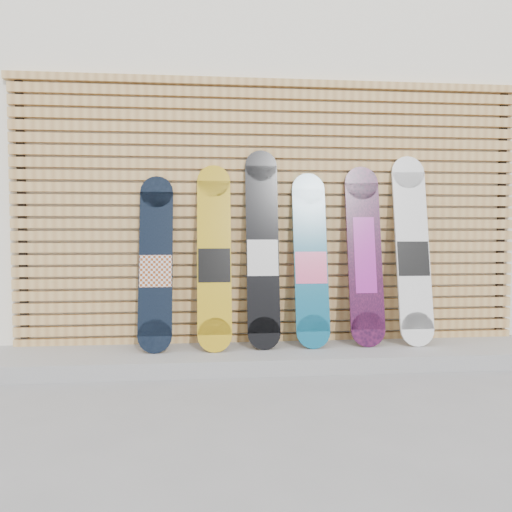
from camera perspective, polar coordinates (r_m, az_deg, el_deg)
The scene contains 10 objects.
ground at distance 3.41m, azimuth 6.68°, elevation -15.07°, with size 80.00×80.00×0.00m, color gray.
building at distance 6.81m, azimuth 4.66°, elevation 9.26°, with size 12.00×5.00×3.60m, color white.
concrete_step at distance 4.01m, azimuth 2.46°, elevation -11.39°, with size 4.60×0.70×0.12m, color gray.
slat_wall at distance 4.17m, azimuth 1.94°, elevation 5.08°, with size 4.26×0.08×2.29m.
snowboard_0 at distance 3.97m, azimuth -11.38°, elevation -0.86°, with size 0.26×0.34×1.37m.
snowboard_1 at distance 3.94m, azimuth -4.80°, elevation -0.18°, with size 0.27×0.35×1.46m.
snowboard_2 at distance 3.98m, azimuth 0.75°, elevation 0.76°, with size 0.26×0.31×1.59m.
snowboard_3 at distance 4.05m, azimuth 6.27°, elevation -0.48°, with size 0.27×0.31×1.41m.
snowboard_4 at distance 4.17m, azimuth 12.30°, elevation 0.11°, with size 0.28×0.29×1.47m.
snowboard_5 at distance 4.29m, azimuth 17.45°, elevation 0.59°, with size 0.28×0.31×1.56m.
Camera 1 is at (-0.69, -3.17, 1.06)m, focal length 35.00 mm.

